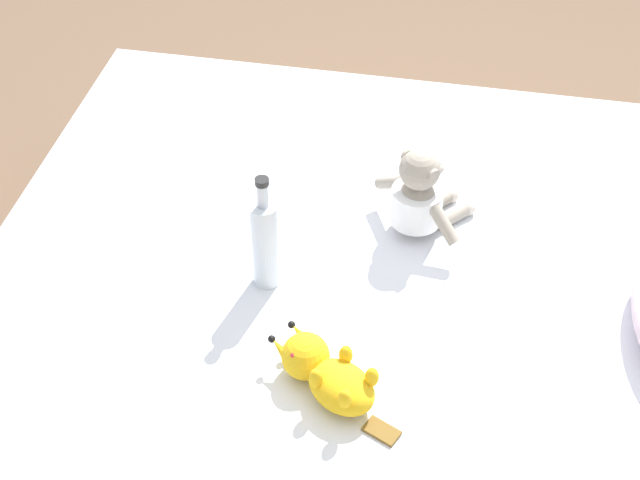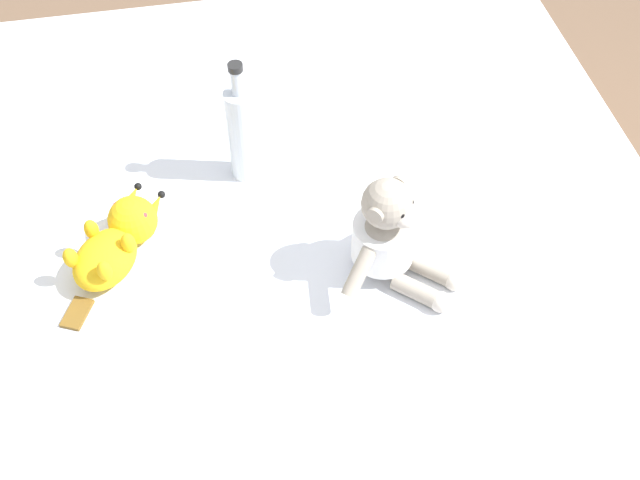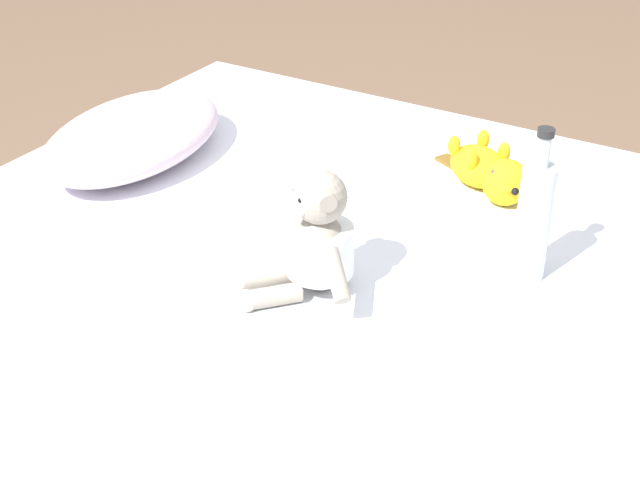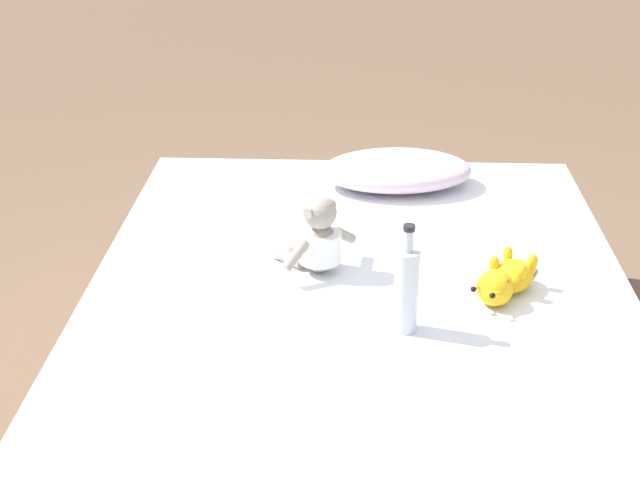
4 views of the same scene
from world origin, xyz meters
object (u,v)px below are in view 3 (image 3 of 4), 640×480
object	(u,v)px
pillow	(134,135)
plush_yellow_creature	(490,172)
plush_monkey	(314,243)
glass_bottle	(534,219)
bed	(369,358)

from	to	relation	value
pillow	plush_yellow_creature	bearing A→B (deg)	-70.54
pillow	plush_yellow_creature	size ratio (longest dim) A/B	1.83
pillow	plush_monkey	xyz separation A→B (m)	(-0.25, -0.64, 0.04)
glass_bottle	pillow	bearing A→B (deg)	89.58
glass_bottle	plush_yellow_creature	bearing A→B (deg)	34.11
pillow	plush_yellow_creature	world-z (taller)	pillow
bed	pillow	world-z (taller)	pillow
pillow	glass_bottle	size ratio (longest dim) A/B	1.85
plush_yellow_creature	plush_monkey	bearing A→B (deg)	166.16
plush_monkey	bed	bearing A→B (deg)	-24.06
bed	plush_monkey	size ratio (longest dim) A/B	7.51
glass_bottle	bed	bearing A→B (deg)	114.11
plush_yellow_creature	glass_bottle	distance (m)	0.34
bed	pillow	xyz separation A→B (m)	(0.12, 0.69, 0.28)
plush_yellow_creature	bed	bearing A→B (deg)	169.57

